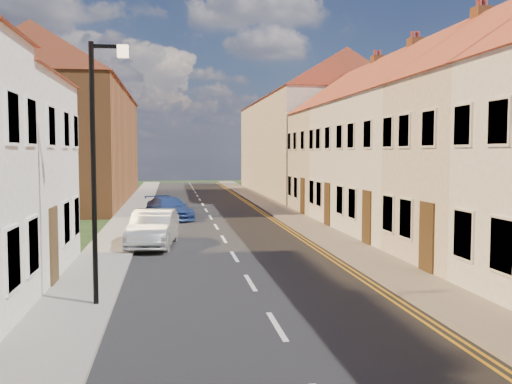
{
  "coord_description": "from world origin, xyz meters",
  "views": [
    {
      "loc": [
        -2.14,
        6.57,
        3.63
      ],
      "look_at": [
        1.15,
        28.66,
        2.07
      ],
      "focal_mm": 40.0,
      "sensor_mm": 36.0,
      "label": 1
    }
  ],
  "objects": [
    {
      "name": "block_right_far",
      "position": [
        9.3,
        55.0,
        5.29
      ],
      "size": [
        8.3,
        24.2,
        10.5
      ],
      "color": "#F2DFCC",
      "rests_on": "ground"
    },
    {
      "name": "car_far",
      "position": [
        -2.27,
        37.49,
        0.61
      ],
      "size": [
        3.0,
        4.52,
        1.22
      ],
      "primitive_type": "imported",
      "rotation": [
        0.0,
        0.0,
        0.34
      ],
      "color": "navy",
      "rests_on": "ground"
    },
    {
      "name": "cottage_r_cream_far",
      "position": [
        9.3,
        39.7,
        4.47
      ],
      "size": [
        8.3,
        6.0,
        9.0
      ],
      "color": "#F2DFCC",
      "rests_on": "ground"
    },
    {
      "name": "cottage_r_pink",
      "position": [
        9.3,
        28.9,
        4.47
      ],
      "size": [
        8.3,
        6.0,
        9.0
      ],
      "color": "white",
      "rests_on": "ground"
    },
    {
      "name": "block_left_far",
      "position": [
        -9.3,
        50.0,
        5.29
      ],
      "size": [
        8.3,
        24.2,
        10.5
      ],
      "color": "#97552C",
      "rests_on": "ground"
    },
    {
      "name": "car_mid",
      "position": [
        -2.84,
        28.63,
        0.71
      ],
      "size": [
        2.02,
        4.46,
        1.42
      ],
      "primitive_type": "imported",
      "rotation": [
        0.0,
        0.0,
        -0.12
      ],
      "color": "#999CA0",
      "rests_on": "ground"
    },
    {
      "name": "lamppost",
      "position": [
        -3.81,
        20.0,
        3.54
      ],
      "size": [
        0.88,
        0.15,
        6.0
      ],
      "color": "black",
      "rests_on": "pavement_left"
    },
    {
      "name": "road",
      "position": [
        0.0,
        30.0,
        0.01
      ],
      "size": [
        7.0,
        90.0,
        0.02
      ],
      "primitive_type": "cube",
      "color": "black",
      "rests_on": "ground"
    },
    {
      "name": "pavement_left",
      "position": [
        -4.4,
        30.0,
        0.06
      ],
      "size": [
        1.8,
        90.0,
        0.12
      ],
      "primitive_type": "cube",
      "color": "gray",
      "rests_on": "ground"
    },
    {
      "name": "cottage_r_white_far",
      "position": [
        9.3,
        34.3,
        4.48
      ],
      "size": [
        8.3,
        5.2,
        9.0
      ],
      "color": "white",
      "rests_on": "ground"
    },
    {
      "name": "pavement_right",
      "position": [
        4.4,
        30.0,
        0.06
      ],
      "size": [
        1.8,
        90.0,
        0.12
      ],
      "primitive_type": "cube",
      "color": "gray",
      "rests_on": "ground"
    }
  ]
}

